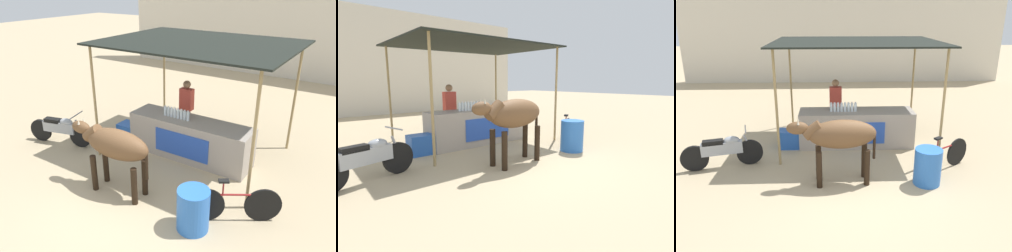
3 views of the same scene
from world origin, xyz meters
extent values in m
plane|color=tan|center=(0.00, 0.00, 0.00)|extent=(60.00, 60.00, 0.00)
cube|color=beige|center=(0.00, 10.88, 2.66)|extent=(16.00, 0.50, 5.33)
cube|color=#9E9389|center=(0.00, 2.20, 0.48)|extent=(3.00, 0.80, 0.96)
cube|color=#264CB2|center=(0.00, 1.79, 0.48)|extent=(1.40, 0.02, 0.58)
cube|color=black|center=(0.00, 2.50, 2.70)|extent=(4.20, 3.20, 0.04)
cylinder|color=#997F51|center=(-1.89, 1.06, 1.35)|extent=(0.06, 0.06, 2.70)
cylinder|color=#997F51|center=(1.89, 1.06, 1.35)|extent=(0.06, 0.06, 2.70)
cylinder|color=#997F51|center=(-1.89, 3.94, 1.35)|extent=(0.06, 0.06, 2.70)
cylinder|color=#997F51|center=(1.89, 3.94, 1.35)|extent=(0.06, 0.06, 2.70)
cylinder|color=silver|center=(-0.67, 2.15, 1.07)|extent=(0.07, 0.07, 0.22)
cylinder|color=white|center=(-0.67, 2.15, 1.19)|extent=(0.04, 0.04, 0.03)
cylinder|color=silver|center=(-0.58, 2.15, 1.07)|extent=(0.07, 0.07, 0.22)
cylinder|color=white|center=(-0.58, 2.15, 1.19)|extent=(0.04, 0.04, 0.03)
cylinder|color=silver|center=(-0.48, 2.15, 1.07)|extent=(0.07, 0.07, 0.22)
cylinder|color=white|center=(-0.48, 2.15, 1.19)|extent=(0.04, 0.04, 0.03)
cylinder|color=silver|center=(-0.40, 2.15, 1.07)|extent=(0.07, 0.07, 0.22)
cylinder|color=white|center=(-0.40, 2.15, 1.19)|extent=(0.04, 0.04, 0.03)
cylinder|color=silver|center=(-0.30, 2.15, 1.07)|extent=(0.07, 0.07, 0.22)
cylinder|color=white|center=(-0.30, 2.15, 1.19)|extent=(0.04, 0.04, 0.03)
cylinder|color=silver|center=(-0.21, 2.15, 1.07)|extent=(0.07, 0.07, 0.22)
cylinder|color=white|center=(-0.21, 2.15, 1.19)|extent=(0.04, 0.04, 0.03)
cylinder|color=silver|center=(-0.12, 2.15, 1.07)|extent=(0.07, 0.07, 0.22)
cylinder|color=white|center=(-0.12, 2.15, 1.19)|extent=(0.04, 0.04, 0.03)
cylinder|color=silver|center=(-0.03, 2.15, 1.07)|extent=(0.07, 0.07, 0.22)
cylinder|color=white|center=(-0.03, 2.15, 1.19)|extent=(0.04, 0.04, 0.03)
cylinder|color=#383842|center=(-0.54, 2.95, 0.44)|extent=(0.22, 0.22, 0.88)
cube|color=#BF3F33|center=(-0.54, 2.95, 1.16)|extent=(0.34, 0.20, 0.56)
sphere|color=#8C6647|center=(-0.54, 2.95, 1.55)|extent=(0.20, 0.20, 0.20)
cube|color=blue|center=(-1.76, 2.10, 0.24)|extent=(0.60, 0.44, 0.48)
cylinder|color=blue|center=(1.31, 0.02, 0.39)|extent=(0.56, 0.56, 0.78)
ellipsoid|color=brown|center=(-0.45, 0.15, 1.08)|extent=(1.43, 0.61, 0.60)
cylinder|color=black|center=(-0.93, -0.06, 0.39)|extent=(0.12, 0.12, 0.78)
cylinder|color=black|center=(-0.95, 0.30, 0.39)|extent=(0.12, 0.12, 0.78)
cylinder|color=black|center=(0.05, 0.01, 0.39)|extent=(0.12, 0.12, 0.78)
cylinder|color=black|center=(0.03, 0.37, 0.39)|extent=(0.12, 0.12, 0.78)
cylinder|color=brown|center=(-1.04, 0.12, 1.19)|extent=(0.46, 0.27, 0.41)
ellipsoid|color=brown|center=(-1.34, 0.10, 1.25)|extent=(0.45, 0.25, 0.26)
cone|color=beige|center=(-1.32, 0.03, 1.39)|extent=(0.05, 0.05, 0.10)
cone|color=beige|center=(-1.33, 0.17, 1.39)|extent=(0.05, 0.05, 0.10)
cylinder|color=black|center=(0.21, 0.20, 0.81)|extent=(0.06, 0.06, 0.60)
ellipsoid|color=silver|center=(-0.56, 0.37, 1.08)|extent=(0.45, 0.13, 0.32)
cylinder|color=black|center=(-2.59, 1.12, 0.30)|extent=(0.60, 0.23, 0.60)
cylinder|color=black|center=(-3.75, 0.81, 0.30)|extent=(0.60, 0.23, 0.60)
cube|color=#999EA5|center=(-3.17, 0.96, 0.48)|extent=(0.92, 0.41, 0.28)
ellipsoid|color=#999EA5|center=(-2.96, 1.02, 0.64)|extent=(0.40, 0.29, 0.20)
cube|color=black|center=(-3.35, 0.92, 0.64)|extent=(0.47, 0.29, 0.10)
cylinder|color=#99999E|center=(-2.64, 1.11, 0.88)|extent=(0.17, 0.54, 0.03)
cylinder|color=#99999E|center=(-2.61, 1.11, 0.50)|extent=(0.21, 0.10, 0.49)
cylinder|color=black|center=(2.25, 0.86, 0.33)|extent=(0.58, 0.39, 0.66)
cylinder|color=black|center=(1.41, 0.32, 0.33)|extent=(0.58, 0.39, 0.66)
cylinder|color=maroon|center=(1.83, 0.59, 0.55)|extent=(0.74, 0.49, 0.04)
cylinder|color=maroon|center=(1.64, 0.47, 0.67)|extent=(0.03, 0.03, 0.28)
cube|color=black|center=(1.64, 0.47, 0.83)|extent=(0.21, 0.18, 0.04)
camera|label=1|loc=(3.41, -3.98, 3.94)|focal=35.00mm
camera|label=2|loc=(-4.05, -3.92, 1.76)|focal=28.00mm
camera|label=3|loc=(-0.68, -6.03, 3.41)|focal=35.00mm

